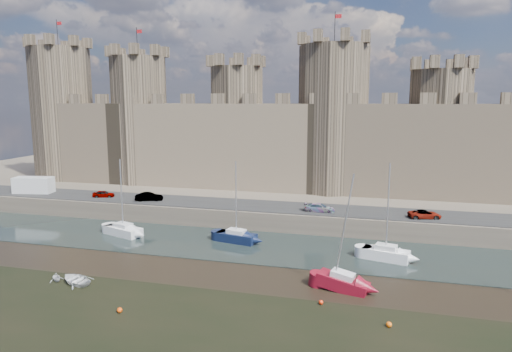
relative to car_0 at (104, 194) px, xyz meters
The scene contains 18 objects.
water_channel 32.21m from the car_0, 17.18° to the right, with size 160.00×12.00×0.08m, color black.
quay 40.57m from the car_0, 40.89° to the left, with size 160.00×60.00×2.50m, color #4C443A.
road 30.64m from the car_0, ahead, with size 160.00×7.00×0.10m, color black.
castle 34.43m from the car_0, 25.84° to the left, with size 108.50×11.00×29.00m.
car_0 is the anchor object (origin of this frame).
car_1 7.90m from the car_0, ahead, with size 1.37×3.92×1.29m, color gray.
car_2 32.70m from the car_0, ahead, with size 1.60×3.95×1.15m, color gray.
car_3 45.76m from the car_0, ahead, with size 1.83×3.97×1.10m, color gray.
van 12.52m from the car_0, behind, with size 5.91×2.36×2.58m, color silver.
sailboat_0 13.20m from the car_0, 46.93° to the right, with size 5.58×3.61×9.74m.
sailboat_1 25.24m from the car_0, 19.90° to the right, with size 5.20×2.85×9.85m.
sailboat_2 42.40m from the car_0, 14.32° to the right, with size 5.17×2.98×10.50m.
sailboat_4 42.01m from the car_0, 27.76° to the right, with size 4.88×2.77×10.76m.
dinghy_3 26.77m from the car_0, 66.47° to the right, with size 1.30×0.79×1.50m, color silver.
dinghy_6 27.73m from the car_0, 62.33° to the right, with size 2.39×0.69×3.34m, color silver.
buoy_0 35.11m from the car_0, 55.16° to the right, with size 0.45×0.45×0.45m, color #E04609.
buoy_1 42.51m from the car_0, 32.94° to the right, with size 0.40×0.40×0.40m, color red.
buoy_3 48.48m from the car_0, 32.01° to the right, with size 0.44×0.44×0.44m, color #FF640B.
Camera 1 is at (8.86, -25.91, 16.97)m, focal length 32.00 mm.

